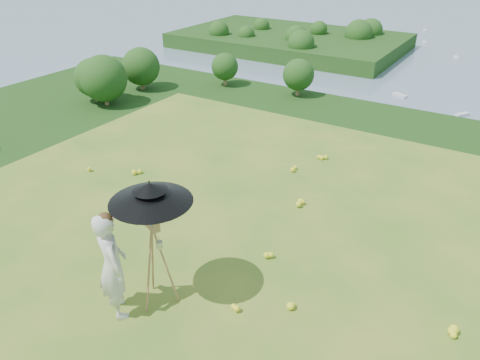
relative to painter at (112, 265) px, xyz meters
The scene contains 12 objects.
ground 2.28m from the painter, 57.70° to the left, with size 14.00×14.00×0.00m, color #417722.
forest_slope 47.39m from the painter, 88.25° to the left, with size 140.00×56.00×22.00m, color #173A10.
shoreline_tier 85.18m from the painter, 89.16° to the left, with size 170.00×28.00×8.00m, color gray.
peninsula 175.87m from the painter, 115.23° to the left, with size 90.00×60.00×12.00m, color #173A10, non-canonical shape.
slope_trees 40.07m from the painter, 88.25° to the left, with size 110.00×50.00×6.00m, color #214A16, non-canonical shape.
harbor_town 82.57m from the painter, 89.16° to the left, with size 110.00×22.00×5.00m, color silver, non-canonical shape.
moored_boats 166.79m from the painter, 94.00° to the left, with size 140.00×140.00×0.70m, color silver, non-canonical shape.
wildflowers 2.46m from the painter, 61.00° to the left, with size 10.00×10.50×0.12m, color yellow, non-canonical shape.
painter is the anchor object (origin of this frame).
field_easel 0.61m from the painter, 54.23° to the left, with size 0.63×0.63×1.67m, color #A06443, non-canonical shape.
sun_umbrella 1.08m from the painter, 54.75° to the left, with size 1.17×1.17×0.72m, color black, non-canonical shape.
painter_cap 0.81m from the painter, ahead, with size 0.21×0.26×0.10m, color #E57D82, non-canonical shape.
Camera 1 is at (3.20, -5.29, 5.06)m, focal length 35.00 mm.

